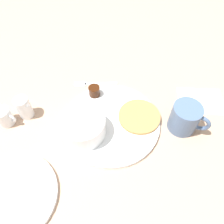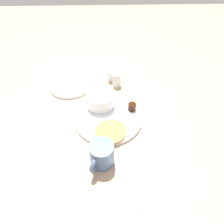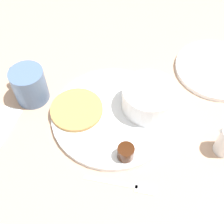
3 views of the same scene
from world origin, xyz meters
TOP-DOWN VIEW (x-y plane):
  - ground_plane at (0.00, 0.00)m, footprint 4.00×4.00m
  - plate at (0.00, 0.00)m, footprint 0.27×0.27m
  - pancake_stack at (-0.08, -0.01)m, footprint 0.12×0.12m
  - bowl at (0.08, 0.03)m, footprint 0.12×0.12m
  - syrup_cup at (0.04, -0.10)m, footprint 0.03×0.03m
  - butter_ramekin at (0.11, 0.03)m, footprint 0.04×0.04m
  - coffee_mug at (-0.20, 0.03)m, footprint 0.10×0.08m
  - fork at (0.05, -0.16)m, footprint 0.14×0.02m
  - far_plate at (0.24, 0.18)m, footprint 0.21×0.21m

SIDE VIEW (x-z plane):
  - ground_plane at x=0.00m, z-range 0.00..0.00m
  - fork at x=0.05m, z-range 0.00..0.00m
  - far_plate at x=0.24m, z-range 0.00..0.01m
  - plate at x=0.00m, z-range 0.00..0.01m
  - pancake_stack at x=-0.08m, z-range 0.01..0.02m
  - syrup_cup at x=0.04m, z-range 0.01..0.04m
  - butter_ramekin at x=0.11m, z-range 0.01..0.05m
  - coffee_mug at x=-0.20m, z-range 0.00..0.08m
  - bowl at x=0.08m, z-range 0.01..0.07m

